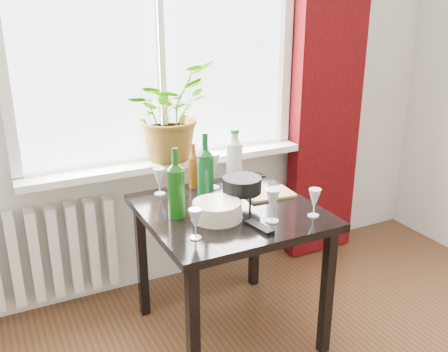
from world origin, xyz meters
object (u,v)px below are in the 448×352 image
fondue_pot (242,192)px  cutting_board (268,194)px  radiator (45,254)px  wineglass_back_left (159,181)px  wine_bottle_left (176,182)px  bottle_amber (194,166)px  plate_stack (217,210)px  wineglass_front_left (195,224)px  tv_remote (259,227)px  wineglass_back_center (212,170)px  wine_bottle_right (205,166)px  potted_plant (169,112)px  wineglass_front_right (273,205)px  wineglass_far_right (314,202)px  table (229,225)px  cleaning_bottle (234,155)px

fondue_pot → cutting_board: (0.20, 0.06, -0.07)m
radiator → wineglass_back_left: size_ratio=5.30×
wineglass_back_left → wine_bottle_left: bearing=-94.3°
bottle_amber → plate_stack: size_ratio=1.00×
wineglass_front_left → cutting_board: (0.56, 0.29, -0.06)m
wineglass_front_left → plate_stack: 0.24m
bottle_amber → fondue_pot: 0.38m
plate_stack → tv_remote: 0.23m
radiator → fondue_pot: fondue_pot is taller
wineglass_back_left → tv_remote: wineglass_back_left is taller
wineglass_back_center → plate_stack: size_ratio=0.83×
plate_stack → tv_remote: bearing=-57.6°
wine_bottle_right → plate_stack: wine_bottle_right is taller
potted_plant → wineglass_front_right: size_ratio=3.35×
wineglass_far_right → wineglass_front_left: (-0.61, 0.04, -0.00)m
wine_bottle_left → tv_remote: bearing=-46.1°
wine_bottle_right → tv_remote: size_ratio=2.27×
table → wine_bottle_right: wine_bottle_right is taller
cleaning_bottle → tv_remote: cleaning_bottle is taller
wineglass_back_center → plate_stack: (-0.16, -0.38, -0.06)m
potted_plant → bottle_amber: (0.04, -0.25, -0.26)m
potted_plant → wineglass_back_left: size_ratio=3.72×
wine_bottle_left → bottle_amber: size_ratio=1.39×
wineglass_back_left → cutting_board: (0.52, -0.28, -0.07)m
bottle_amber → wineglass_back_left: size_ratio=1.69×
radiator → fondue_pot: size_ratio=3.54×
wineglass_front_right → wineglass_front_left: bearing=179.7°
table → bottle_amber: (-0.04, 0.36, 0.22)m
cleaning_bottle → cutting_board: (0.06, -0.28, -0.15)m
wineglass_front_left → fondue_pot: (0.36, 0.23, 0.01)m
wine_bottle_left → plate_stack: wine_bottle_left is taller
cleaning_bottle → potted_plant: bearing=138.2°
wineglass_back_left → cutting_board: 0.59m
wineglass_front_right → wineglass_front_left: 0.40m
wineglass_front_right → wineglass_far_right: (0.21, -0.04, -0.01)m
table → cutting_board: (0.27, 0.06, 0.10)m
wine_bottle_left → fondue_pot: bearing=-3.8°
radiator → cleaning_bottle: bearing=-15.0°
radiator → plate_stack: bearing=-43.7°
potted_plant → fondue_pot: 0.70m
wineglass_far_right → table: bearing=140.1°
wineglass_back_left → fondue_pot: bearing=-46.1°
wine_bottle_right → wineglass_far_right: (0.38, -0.43, -0.11)m
cleaning_bottle → wineglass_front_right: cleaning_bottle is taller
bottle_amber → wineglass_front_left: 0.64m
potted_plant → wineglass_back_center: (0.13, -0.31, -0.28)m
radiator → bottle_amber: 0.98m
wineglass_front_right → fondue_pot: size_ratio=0.74×
fondue_pot → tv_remote: 0.29m
radiator → wineglass_back_left: bearing=-25.9°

